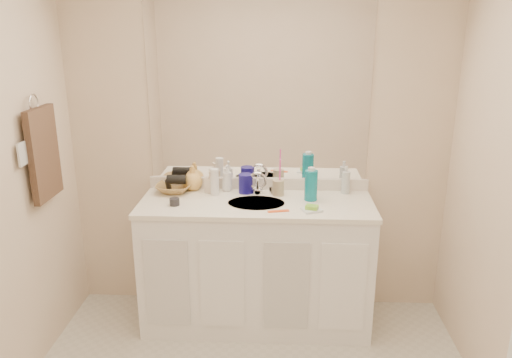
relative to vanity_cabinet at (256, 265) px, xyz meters
The scene contains 25 objects.
wall_back 0.82m from the vanity_cabinet, 90.00° to the left, with size 2.60×0.02×2.40m, color beige.
vanity_cabinet is the anchor object (origin of this frame).
countertop 0.44m from the vanity_cabinet, ahead, with size 1.52×0.57×0.03m, color white.
backsplash 0.56m from the vanity_cabinet, 90.00° to the left, with size 1.52×0.03×0.08m, color white.
sink_basin 0.44m from the vanity_cabinet, 90.00° to the right, with size 0.37×0.37×0.02m, color beige.
faucet 0.53m from the vanity_cabinet, 90.00° to the left, with size 0.02×0.02×0.11m, color silver.
mirror 1.17m from the vanity_cabinet, 90.00° to the left, with size 1.48×0.01×1.20m, color white.
blue_mug 0.56m from the vanity_cabinet, 114.94° to the left, with size 0.10×0.10×0.13m, color navy.
tan_cup 0.54m from the vanity_cabinet, 44.06° to the left, with size 0.08×0.08×0.11m, color tan.
toothbrush 0.64m from the vanity_cabinet, 42.09° to the left, with size 0.01×0.01×0.21m, color #FF43B0.
mouthwash_bottle 0.66m from the vanity_cabinet, ahead, with size 0.08×0.08×0.20m, color #0C7A90.
clear_pump_bottle 0.82m from the vanity_cabinet, 18.51° to the left, with size 0.06×0.06×0.15m, color silver.
soap_dish 0.60m from the vanity_cabinet, 23.55° to the right, with size 0.11×0.09×0.01m, color white.
green_soap 0.61m from the vanity_cabinet, 23.55° to the right, with size 0.07×0.05×0.03m, color #89DA35.
orange_comb 0.51m from the vanity_cabinet, 49.78° to the right, with size 0.13×0.03×0.01m, color #FF531A.
dark_jar 0.71m from the vanity_cabinet, behind, with size 0.06×0.06×0.05m, color black.
extra_white_bottle 0.63m from the vanity_cabinet, 156.73° to the left, with size 0.06×0.06×0.18m, color white.
soap_bottle_white 0.62m from the vanity_cabinet, 134.72° to the left, with size 0.07×0.07×0.18m, color white.
soap_bottle_cream 0.64m from the vanity_cabinet, 151.61° to the left, with size 0.07×0.07×0.16m, color beige.
soap_bottle_yellow 0.74m from the vanity_cabinet, 153.53° to the left, with size 0.13×0.13×0.17m, color #EAB55B.
wicker_basket 0.77m from the vanity_cabinet, 163.79° to the left, with size 0.24×0.24×0.06m, color olive.
hair_dryer 0.79m from the vanity_cabinet, 163.24° to the left, with size 0.06×0.06×0.13m, color black.
towel_ring 1.71m from the vanity_cabinet, 168.86° to the right, with size 0.11×0.11×0.01m, color silver.
hand_towel 1.52m from the vanity_cabinet, 168.69° to the right, with size 0.04×0.32×0.55m, color #2F2119.
switch_plate 1.61m from the vanity_cabinet, 160.52° to the right, with size 0.01×0.09×0.13m, color silver.
Camera 1 is at (0.15, -2.02, 1.99)m, focal length 35.00 mm.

